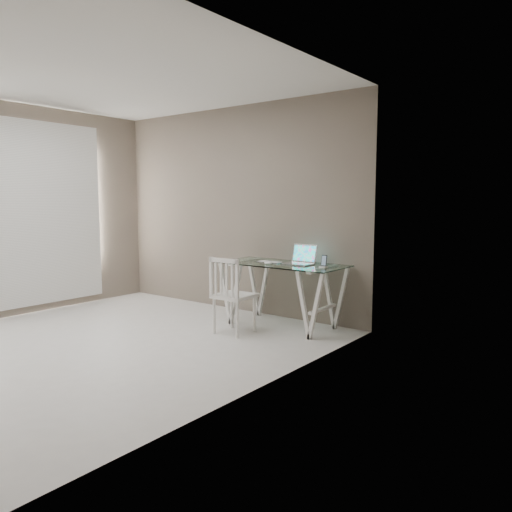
# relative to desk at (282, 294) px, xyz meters

# --- Properties ---
(room) EXTENTS (4.50, 4.52, 2.71)m
(room) POSITION_rel_desk_xyz_m (-1.11, -1.83, 1.33)
(room) COLOR beige
(room) RESTS_ON ground
(desk) EXTENTS (1.50, 0.70, 0.75)m
(desk) POSITION_rel_desk_xyz_m (0.00, 0.00, 0.00)
(desk) COLOR silver
(desk) RESTS_ON ground
(chair) EXTENTS (0.41, 0.41, 0.86)m
(chair) POSITION_rel_desk_xyz_m (-0.25, -0.64, 0.09)
(chair) COLOR silver
(chair) RESTS_ON ground
(laptop) EXTENTS (0.32, 0.28, 0.22)m
(laptop) POSITION_rel_desk_xyz_m (0.20, 0.09, 0.42)
(laptop) COLOR #B5B5B9
(laptop) RESTS_ON desk
(keyboard) EXTENTS (0.31, 0.13, 0.01)m
(keyboard) POSITION_rel_desk_xyz_m (-0.17, -0.00, 0.37)
(keyboard) COLOR silver
(keyboard) RESTS_ON desk
(mouse) EXTENTS (0.11, 0.06, 0.03)m
(mouse) POSITION_rel_desk_xyz_m (-0.08, -0.16, 0.38)
(mouse) COLOR white
(mouse) RESTS_ON desk
(phone_dock) EXTENTS (0.07, 0.07, 0.14)m
(phone_dock) POSITION_rel_desk_xyz_m (0.56, -0.02, 0.40)
(phone_dock) COLOR white
(phone_dock) RESTS_ON desk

